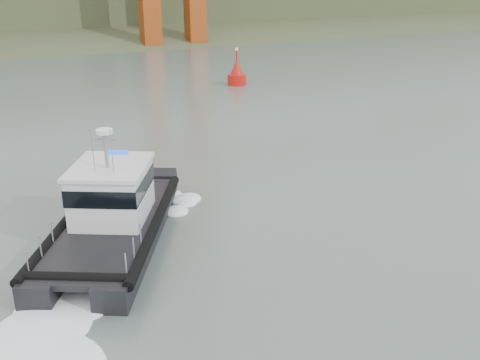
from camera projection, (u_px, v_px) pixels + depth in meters
The scene contains 3 objects.
ground at pixel (314, 319), 19.41m from camera, with size 400.00×400.00×0.00m, color #53635D.
patrol_boat at pixel (112, 213), 24.63m from camera, with size 9.24×12.05×5.57m.
nav_buoy at pixel (237, 75), 59.44m from camera, with size 2.07×2.07×4.30m.
Camera 1 is at (-9.67, -13.33, 11.75)m, focal length 40.00 mm.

